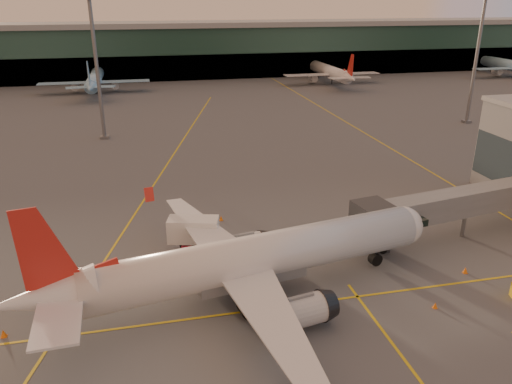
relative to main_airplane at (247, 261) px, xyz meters
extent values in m
plane|color=#4C4F54|center=(4.66, -7.07, -3.75)|extent=(600.00, 600.00, 0.00)
cube|color=yellow|center=(4.66, -2.07, -3.74)|extent=(80.00, 0.25, 0.01)
cube|color=yellow|center=(-5.34, 37.93, -3.74)|extent=(31.30, 115.98, 0.01)
cube|color=yellow|center=(34.66, 62.93, -3.74)|extent=(0.25, 160.00, 0.01)
cube|color=#19382D|center=(4.66, 134.93, 4.25)|extent=(400.00, 18.00, 16.00)
cube|color=gray|center=(4.66, 134.93, 13.05)|extent=(400.00, 20.00, 1.60)
cube|color=black|center=(4.66, 126.43, 0.25)|extent=(400.00, 1.00, 8.00)
cylinder|color=slate|center=(-15.34, 58.93, 8.75)|extent=(0.70, 0.70, 25.00)
cube|color=slate|center=(-15.34, 58.93, -3.50)|extent=(1.60, 1.60, 0.50)
cylinder|color=slate|center=(59.66, 54.93, 8.75)|extent=(0.70, 0.70, 25.00)
cube|color=slate|center=(59.66, 54.93, -3.50)|extent=(1.60, 1.60, 0.50)
cylinder|color=white|center=(1.29, 0.24, 0.21)|extent=(31.01, 9.53, 3.95)
sphere|color=white|center=(16.43, 3.06, 0.21)|extent=(3.88, 3.88, 3.88)
cube|color=black|center=(17.54, 3.27, 0.70)|extent=(2.22, 2.85, 0.69)
cone|color=white|center=(-15.70, -2.92, 0.51)|extent=(7.34, 4.93, 3.76)
cube|color=white|center=(-14.71, -6.18, 0.60)|extent=(3.47, 6.52, 0.20)
cylinder|color=silver|center=(3.13, -5.53, -1.97)|extent=(4.53, 3.28, 2.57)
cylinder|color=black|center=(-0.45, -2.70, -2.86)|extent=(2.00, 1.69, 1.78)
cylinder|color=black|center=(-0.45, -2.70, -2.31)|extent=(0.36, 0.36, 1.09)
cube|color=white|center=(-15.95, 0.47, 0.60)|extent=(5.06, 7.07, 0.20)
cylinder|color=silver|center=(0.93, 6.29, -1.97)|extent=(4.53, 3.28, 2.57)
cylinder|color=black|center=(-1.40, 2.35, -2.86)|extent=(2.00, 1.69, 1.78)
cylinder|color=black|center=(-1.40, 2.35, -2.31)|extent=(0.36, 0.36, 1.09)
cube|color=slate|center=(0.18, 0.03, -1.08)|extent=(10.18, 4.90, 1.58)
cylinder|color=black|center=(13.48, 2.51, -2.86)|extent=(1.37, 1.01, 1.25)
cube|color=slate|center=(26.11, 6.73, 0.51)|extent=(25.55, 6.95, 2.70)
cube|color=#2D3035|center=(14.06, 5.14, 0.51)|extent=(3.94, 3.94, 3.00)
cube|color=#2D3035|center=(15.56, 6.04, -2.55)|extent=(1.60, 2.40, 2.40)
cylinder|color=black|center=(15.56, 4.94, -3.35)|extent=(0.80, 0.40, 0.80)
cylinder|color=black|center=(15.56, 7.14, -3.35)|extent=(0.80, 0.40, 0.80)
cylinder|color=slate|center=(26.11, 6.73, -2.27)|extent=(0.50, 0.50, 2.95)
cube|color=red|center=(-3.46, 9.29, -3.08)|extent=(3.29, 2.78, 1.33)
cube|color=silver|center=(-3.72, 9.36, -0.99)|extent=(5.55, 3.45, 2.49)
cylinder|color=black|center=(-5.28, 8.66, -3.35)|extent=(0.85, 0.50, 0.80)
cylinder|color=black|center=(-2.18, 7.85, -3.35)|extent=(0.85, 0.50, 0.80)
cone|color=orange|center=(21.60, -0.55, -3.43)|extent=(0.49, 0.49, 0.62)
cube|color=orange|center=(21.60, -0.55, -3.73)|extent=(0.42, 0.42, 0.03)
cone|color=orange|center=(-20.00, -1.11, -3.43)|extent=(0.50, 0.50, 0.64)
cube|color=orange|center=(-20.00, -1.11, -3.73)|extent=(0.43, 0.43, 0.03)
cone|color=orange|center=(0.32, 16.93, -3.44)|extent=(0.48, 0.48, 0.61)
cube|color=orange|center=(0.32, 16.93, -3.73)|extent=(0.41, 0.41, 0.03)
cone|color=orange|center=(15.51, -5.19, -3.48)|extent=(0.42, 0.42, 0.54)
cube|color=orange|center=(15.51, -5.19, -3.73)|extent=(0.37, 0.37, 0.03)
camera|label=1|loc=(-7.76, -37.37, 21.38)|focal=35.00mm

